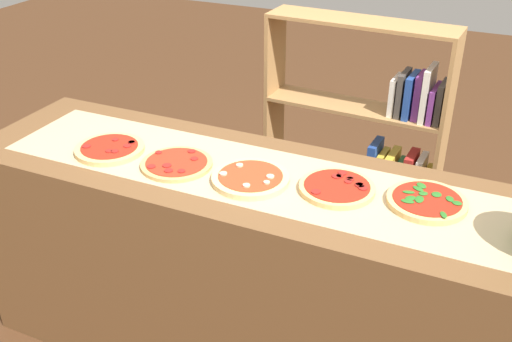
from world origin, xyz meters
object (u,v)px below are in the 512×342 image
Objects in this scene: pizza_pepperoni_1 at (177,164)px; bookshelf at (375,153)px; pizza_mushroom_2 at (250,178)px; pizza_pepperoni_3 at (337,188)px; pizza_pepperoni_0 at (110,149)px; pizza_spinach_4 at (427,201)px.

bookshelf is (0.56, 1.02, -0.31)m from pizza_pepperoni_1.
bookshelf is at bearing 61.36° from pizza_pepperoni_1.
pizza_mushroom_2 reaches higher than pizza_pepperoni_3.
pizza_mushroom_2 is at bearing 1.72° from pizza_pepperoni_1.
pizza_mushroom_2 is at bearing 1.32° from pizza_pepperoni_0.
pizza_spinach_4 is at bearing 7.12° from pizza_pepperoni_1.
pizza_pepperoni_1 is at bearing -118.64° from bookshelf.
bookshelf is at bearing 94.35° from pizza_pepperoni_3.
pizza_pepperoni_3 is 0.32m from pizza_spinach_4.
bookshelf is (-0.39, 0.90, -0.32)m from pizza_spinach_4.
pizza_pepperoni_1 is at bearing -178.28° from pizza_mushroom_2.
bookshelf is at bearing 76.48° from pizza_mushroom_2.
pizza_pepperoni_3 is at bearing 7.05° from pizza_pepperoni_1.
pizza_pepperoni_0 is 0.31m from pizza_pepperoni_1.
pizza_spinach_4 is at bearing 7.24° from pizza_pepperoni_3.
pizza_pepperoni_1 is 0.63m from pizza_pepperoni_3.
pizza_pepperoni_0 is 0.21× the size of bookshelf.
pizza_pepperoni_3 is at bearing -172.76° from pizza_spinach_4.
pizza_pepperoni_1 is 1.20m from bookshelf.
pizza_mushroom_2 is 1.09m from bookshelf.
pizza_pepperoni_0 is at bearing -130.35° from bookshelf.
pizza_mushroom_2 is 1.05× the size of pizza_spinach_4.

